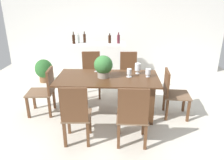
{
  "coord_description": "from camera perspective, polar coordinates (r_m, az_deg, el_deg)",
  "views": [
    {
      "loc": [
        0.23,
        -3.76,
        2.09
      ],
      "look_at": [
        0.08,
        -0.13,
        0.7
      ],
      "focal_mm": 34.11,
      "sensor_mm": 36.0,
      "label": 1
    }
  ],
  "objects": [
    {
      "name": "chair_near_right",
      "position": [
        3.11,
        5.52,
        -9.13
      ],
      "size": [
        0.47,
        0.45,
        0.98
      ],
      "rotation": [
        0.0,
        0.0,
        3.13
      ],
      "color": "brown",
      "rests_on": "ground"
    },
    {
      "name": "ground_plane",
      "position": [
        4.3,
        -1.01,
        -8.13
      ],
      "size": [
        7.04,
        7.04,
        0.0
      ],
      "primitive_type": "plane",
      "color": "silver"
    },
    {
      "name": "wine_bottle_dark",
      "position": [
        5.8,
        -0.63,
        10.93
      ],
      "size": [
        0.08,
        0.08,
        0.26
      ],
      "color": "black",
      "rests_on": "kitchen_counter"
    },
    {
      "name": "crystal_vase_right",
      "position": [
        3.9,
        9.65,
        2.15
      ],
      "size": [
        0.1,
        0.1,
        0.15
      ],
      "color": "silver",
      "rests_on": "dining_table"
    },
    {
      "name": "flower_centerpiece",
      "position": [
        3.8,
        -2.34,
        3.79
      ],
      "size": [
        0.33,
        0.33,
        0.4
      ],
      "color": "gray",
      "rests_on": "dining_table"
    },
    {
      "name": "wine_bottle_amber",
      "position": [
        5.77,
        1.75,
        10.97
      ],
      "size": [
        0.08,
        0.08,
        0.29
      ],
      "color": "#511E28",
      "rests_on": "kitchen_counter"
    },
    {
      "name": "chair_foot_end",
      "position": [
        4.07,
        15.75,
        -2.93
      ],
      "size": [
        0.48,
        0.48,
        0.9
      ],
      "rotation": [
        0.0,
        0.0,
        1.51
      ],
      "color": "brown",
      "rests_on": "ground"
    },
    {
      "name": "wine_bottle_green",
      "position": [
        5.92,
        -9.01,
        10.81
      ],
      "size": [
        0.07,
        0.07,
        0.25
      ],
      "color": "#B2BFB7",
      "rests_on": "kitchen_counter"
    },
    {
      "name": "chair_far_right",
      "position": [
        4.79,
        4.42,
        1.94
      ],
      "size": [
        0.42,
        0.44,
        1.0
      ],
      "rotation": [
        0.0,
        0.0,
        0.04
      ],
      "color": "brown",
      "rests_on": "ground"
    },
    {
      "name": "kitchen_counter",
      "position": [
        5.91,
        -4.6,
        5.11
      ],
      "size": [
        1.66,
        0.64,
        0.98
      ],
      "primitive_type": "cube",
      "color": "white",
      "rests_on": "ground"
    },
    {
      "name": "wine_bottle_tall",
      "position": [
        5.81,
        -10.23,
        10.76
      ],
      "size": [
        0.08,
        0.08,
        0.31
      ],
      "color": "black",
      "rests_on": "kitchen_counter"
    },
    {
      "name": "chair_near_left",
      "position": [
        3.18,
        -9.67,
        -8.78
      ],
      "size": [
        0.44,
        0.44,
        0.97
      ],
      "rotation": [
        0.0,
        0.0,
        3.2
      ],
      "color": "brown",
      "rests_on": "ground"
    },
    {
      "name": "potted_plant_floor",
      "position": [
        5.93,
        -17.78,
        2.61
      ],
      "size": [
        0.46,
        0.46,
        0.61
      ],
      "color": "brown",
      "rests_on": "ground"
    },
    {
      "name": "chair_far_left",
      "position": [
        4.83,
        -5.57,
        2.11
      ],
      "size": [
        0.47,
        0.46,
        0.99
      ],
      "rotation": [
        0.0,
        0.0,
        0.09
      ],
      "color": "brown",
      "rests_on": "ground"
    },
    {
      "name": "crystal_vase_left",
      "position": [
        4.03,
        6.89,
        3.4
      ],
      "size": [
        0.11,
        0.11,
        0.2
      ],
      "color": "silver",
      "rests_on": "dining_table"
    },
    {
      "name": "chair_head_end",
      "position": [
        4.2,
        -17.49,
        -2.38
      ],
      "size": [
        0.5,
        0.47,
        0.9
      ],
      "rotation": [
        0.0,
        0.0,
        -1.5
      ],
      "color": "brown",
      "rests_on": "ground"
    },
    {
      "name": "dining_table",
      "position": [
        3.91,
        -1.19,
        -1.16
      ],
      "size": [
        1.85,
        0.92,
        0.76
      ],
      "color": "#4C2D19",
      "rests_on": "ground"
    },
    {
      "name": "back_wall",
      "position": [
        6.41,
        0.29,
        13.83
      ],
      "size": [
        6.4,
        0.1,
        2.6
      ],
      "primitive_type": "cube",
      "color": "white",
      "rests_on": "ground"
    },
    {
      "name": "wine_bottle_clear",
      "position": [
        5.92,
        -7.37,
        11.06
      ],
      "size": [
        0.07,
        0.07,
        0.3
      ],
      "color": "black",
      "rests_on": "kitchen_counter"
    },
    {
      "name": "crystal_vase_center_near",
      "position": [
        3.86,
        4.64,
        2.07
      ],
      "size": [
        0.1,
        0.1,
        0.15
      ],
      "color": "silver",
      "rests_on": "dining_table"
    },
    {
      "name": "wine_glass",
      "position": [
        4.14,
        -4.39,
        3.71
      ],
      "size": [
        0.06,
        0.06,
        0.15
      ],
      "color": "silver",
      "rests_on": "dining_table"
    }
  ]
}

